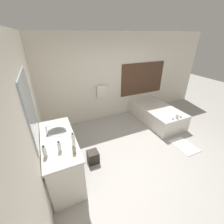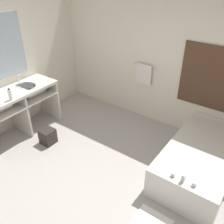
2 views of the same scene
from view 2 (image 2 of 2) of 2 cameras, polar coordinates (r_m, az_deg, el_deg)
ground_plane at (r=3.95m, az=-5.84°, el=-16.21°), size 16.00×16.00×0.00m
wall_back_with_blinds at (r=4.78m, az=11.75°, el=11.82°), size 7.40×0.13×2.70m
vanity_counter at (r=4.90m, az=-20.53°, el=2.17°), size 0.61×1.52×0.90m
sink_faucet at (r=4.99m, az=-20.53°, el=6.92°), size 0.09×0.04×0.18m
bathtub at (r=4.16m, az=19.76°, el=-9.96°), size 0.97×1.86×0.63m
water_bottle_1 at (r=4.45m, az=-22.27°, el=3.67°), size 0.06×0.06×0.21m
waste_bin at (r=4.73m, az=-14.46°, el=-5.41°), size 0.24×0.24×0.28m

